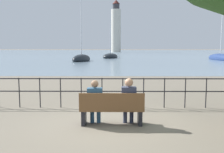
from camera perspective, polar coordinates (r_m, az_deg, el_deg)
The scene contains 10 objects.
ground_plane at distance 6.93m, azimuth -0.04°, elevation -10.87°, with size 1000.00×1000.00×0.00m, color #706656.
harbor_water at distance 168.44m, azimuth 0.52°, elevation 5.75°, with size 600.00×300.00×0.01m.
park_bench at distance 6.75m, azimuth -0.05°, elevation -7.55°, with size 1.72×0.45×0.90m.
seated_person_left at distance 6.80m, azimuth -3.92°, elevation -5.40°, with size 0.40×0.35×1.22m.
seated_person_right at distance 6.78m, azimuth 3.86°, elevation -5.18°, with size 0.39×0.35×1.27m.
promenade_railing at distance 8.66m, azimuth 0.09°, elevation -2.66°, with size 10.88×0.04×1.05m.
sailboat_0 at distance 47.64m, azimuth 23.52°, elevation 3.87°, with size 2.31×8.82×10.14m.
sailboat_1 at distance 52.99m, azimuth -0.36°, elevation 4.56°, with size 4.34×5.81×7.73m.
sailboat_2 at distance 40.33m, azimuth -6.98°, elevation 3.99°, with size 3.40×6.09×10.47m.
harbor_lighthouse at distance 140.64m, azimuth 0.93°, elevation 11.02°, with size 5.30×5.30×28.54m.
Camera 1 is at (0.07, -6.62, 2.06)m, focal length 40.00 mm.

